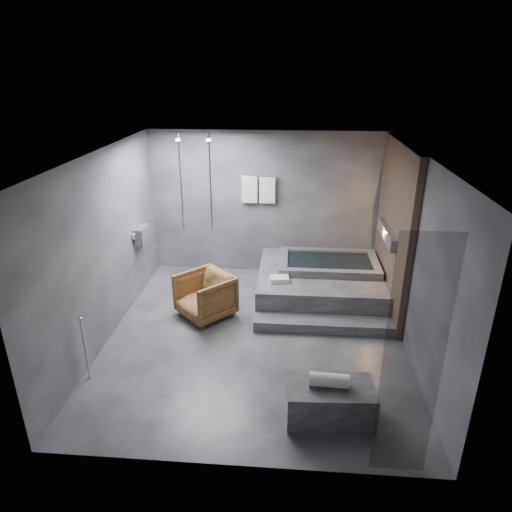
{
  "coord_description": "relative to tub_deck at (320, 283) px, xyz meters",
  "views": [
    {
      "loc": [
        0.5,
        -6.04,
        3.9
      ],
      "look_at": [
        -0.02,
        0.3,
        1.23
      ],
      "focal_mm": 32.0,
      "sensor_mm": 36.0,
      "label": 1
    }
  ],
  "objects": [
    {
      "name": "room",
      "position": [
        -0.65,
        -1.21,
        1.48
      ],
      "size": [
        5.0,
        5.04,
        2.82
      ],
      "color": "#2D2D2F",
      "rests_on": "ground"
    },
    {
      "name": "deck_towel",
      "position": [
        -0.72,
        -0.51,
        0.29
      ],
      "size": [
        0.34,
        0.27,
        0.08
      ],
      "primitive_type": "cube",
      "rotation": [
        0.0,
        0.0,
        0.15
      ],
      "color": "silver",
      "rests_on": "tub_deck"
    },
    {
      "name": "tub_step",
      "position": [
        0.0,
        -1.18,
        -0.16
      ],
      "size": [
        2.2,
        0.36,
        0.18
      ],
      "primitive_type": "cube",
      "color": "#323234",
      "rests_on": "ground"
    },
    {
      "name": "tub_deck",
      "position": [
        0.0,
        0.0,
        0.0
      ],
      "size": [
        2.2,
        2.0,
        0.5
      ],
      "primitive_type": "cube",
      "color": "#323234",
      "rests_on": "ground"
    },
    {
      "name": "driftwood_chair",
      "position": [
        -1.94,
        -0.88,
        0.12
      ],
      "size": [
        1.14,
        1.14,
        0.74
      ],
      "primitive_type": "imported",
      "rotation": [
        0.0,
        0.0,
        -0.78
      ],
      "color": "#452811",
      "rests_on": "ground"
    },
    {
      "name": "rolled_towel",
      "position": [
        -0.06,
        -3.15,
        0.29
      ],
      "size": [
        0.47,
        0.19,
        0.17
      ],
      "primitive_type": "cylinder",
      "rotation": [
        0.0,
        1.57,
        -0.05
      ],
      "color": "white",
      "rests_on": "concrete_bench"
    },
    {
      "name": "concrete_bench",
      "position": [
        -0.03,
        -3.15,
        -0.02
      ],
      "size": [
        1.05,
        0.61,
        0.46
      ],
      "primitive_type": "cube",
      "rotation": [
        0.0,
        0.0,
        0.05
      ],
      "color": "#2E2E30",
      "rests_on": "ground"
    }
  ]
}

